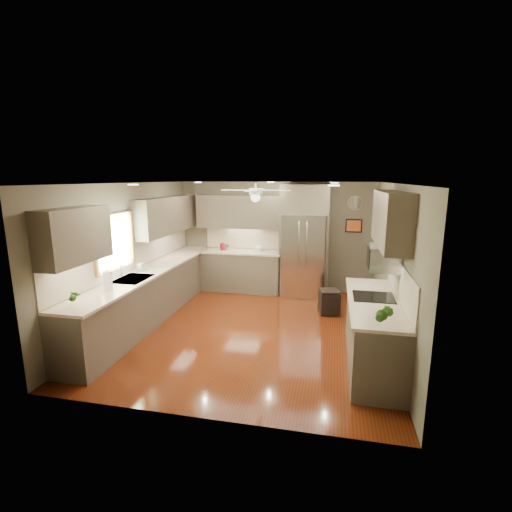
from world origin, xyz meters
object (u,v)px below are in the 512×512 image
at_px(potted_plant_left, 73,296).
at_px(soap_bottle, 142,265).
at_px(refrigerator, 304,243).
at_px(bowl, 258,250).
at_px(canister_b, 227,247).
at_px(microwave, 383,258).
at_px(stool, 329,302).
at_px(paper_towel, 108,281).
at_px(canister_a, 222,247).
at_px(potted_plant_right, 385,315).

bearing_deg(potted_plant_left, soap_bottle, 92.63).
bearing_deg(refrigerator, bowl, 175.59).
xyz_separation_m(canister_b, potted_plant_left, (-0.89, -4.11, 0.07)).
distance_m(bowl, refrigerator, 1.07).
bearing_deg(canister_b, microwave, -41.59).
xyz_separation_m(stool, paper_towel, (-3.23, -2.22, 0.84)).
distance_m(stool, paper_towel, 4.01).
bearing_deg(bowl, microwave, -49.64).
relative_size(microwave, stool, 1.21).
bearing_deg(refrigerator, soap_bottle, -142.34).
distance_m(potted_plant_left, bowl, 4.45).
bearing_deg(soap_bottle, canister_a, 68.10).
distance_m(canister_b, bowl, 0.74).
relative_size(canister_b, stool, 0.31).
bearing_deg(potted_plant_right, stool, 102.36).
relative_size(canister_a, soap_bottle, 0.94).
height_order(potted_plant_right, microwave, microwave).
xyz_separation_m(canister_b, potted_plant_right, (3.00, -4.00, 0.08)).
height_order(canister_a, paper_towel, paper_towel).
xyz_separation_m(canister_a, refrigerator, (1.89, -0.03, 0.17)).
xyz_separation_m(bowl, paper_towel, (-1.60, -3.41, 0.12)).
xyz_separation_m(potted_plant_left, potted_plant_right, (3.88, 0.11, 0.02)).
distance_m(bowl, microwave, 3.70).
height_order(bowl, refrigerator, refrigerator).
bearing_deg(stool, canister_b, 154.14).
bearing_deg(bowl, refrigerator, -4.41).
height_order(canister_b, refrigerator, refrigerator).
bearing_deg(refrigerator, canister_a, 179.12).
height_order(bowl, microwave, microwave).
bearing_deg(potted_plant_left, stool, 42.22).
bearing_deg(canister_a, paper_towel, -102.67).
bearing_deg(microwave, potted_plant_right, -94.92).
distance_m(bowl, paper_towel, 3.76).
relative_size(soap_bottle, microwave, 0.34).
height_order(soap_bottle, stool, soap_bottle).
bearing_deg(microwave, stool, 114.52).
bearing_deg(bowl, soap_bottle, -127.78).
height_order(refrigerator, microwave, refrigerator).
bearing_deg(microwave, refrigerator, 116.09).
relative_size(canister_b, soap_bottle, 0.76).
xyz_separation_m(canister_a, stool, (2.48, -1.13, -0.78)).
bearing_deg(paper_towel, refrigerator, 51.54).
relative_size(potted_plant_right, refrigerator, 0.12).
xyz_separation_m(refrigerator, microwave, (1.33, -2.71, 0.29)).
relative_size(canister_b, bowl, 0.70).
bearing_deg(paper_towel, potted_plant_left, -91.80).
height_order(potted_plant_left, microwave, microwave).
bearing_deg(refrigerator, potted_plant_left, -123.27).
relative_size(potted_plant_left, potted_plant_right, 0.90).
relative_size(canister_a, paper_towel, 0.55).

